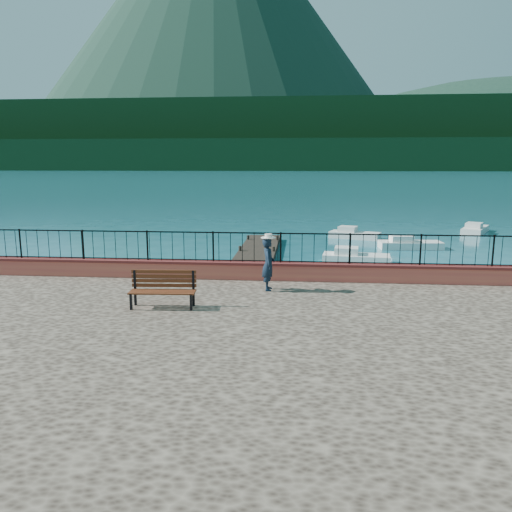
% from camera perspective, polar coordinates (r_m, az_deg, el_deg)
% --- Properties ---
extents(ground, '(2000.00, 2000.00, 0.00)m').
position_cam_1_polar(ground, '(13.11, 3.37, -11.64)').
color(ground, '#19596B').
rests_on(ground, ground).
extents(promenade, '(30.00, 20.00, 1.20)m').
position_cam_1_polar(promenade, '(7.54, 1.76, -24.83)').
color(promenade, '#332821').
rests_on(promenade, ground).
extents(parapet, '(28.00, 0.46, 0.58)m').
position_cam_1_polar(parapet, '(16.21, 3.87, -1.76)').
color(parapet, '#CB6549').
rests_on(parapet, promenade).
extents(railing, '(27.00, 0.05, 0.95)m').
position_cam_1_polar(railing, '(16.06, 3.90, 0.91)').
color(railing, black).
rests_on(railing, parapet).
extents(dock, '(2.00, 16.00, 0.30)m').
position_cam_1_polar(dock, '(24.72, -0.33, -0.57)').
color(dock, '#2D231C').
rests_on(dock, ground).
extents(far_forest, '(900.00, 60.00, 18.00)m').
position_cam_1_polar(far_forest, '(312.15, 5.26, 11.39)').
color(far_forest, black).
rests_on(far_forest, ground).
extents(foothills, '(900.00, 120.00, 44.00)m').
position_cam_1_polar(foothills, '(372.52, 5.30, 13.27)').
color(foothills, black).
rests_on(foothills, ground).
extents(volcano, '(560.00, 560.00, 380.00)m').
position_cam_1_polar(volcano, '(745.55, -4.67, 25.03)').
color(volcano, '#142D23').
rests_on(volcano, ground).
extents(companion_hill, '(448.00, 384.00, 180.00)m').
position_cam_1_polar(companion_hill, '(612.86, 26.59, 9.12)').
color(companion_hill, '#142D23').
rests_on(companion_hill, ground).
extents(park_bench, '(1.76, 0.67, 0.96)m').
position_cam_1_polar(park_bench, '(13.39, -10.59, -4.59)').
color(park_bench, black).
rests_on(park_bench, promenade).
extents(person, '(0.42, 0.60, 1.58)m').
position_cam_1_polar(person, '(14.83, 1.42, -0.94)').
color(person, black).
rests_on(person, promenade).
extents(hat, '(0.44, 0.44, 0.12)m').
position_cam_1_polar(hat, '(14.68, 1.43, 2.31)').
color(hat, white).
rests_on(hat, person).
extents(boat_0, '(3.94, 2.59, 0.80)m').
position_cam_1_polar(boat_0, '(20.20, -10.47, -2.58)').
color(boat_0, silver).
rests_on(boat_0, ground).
extents(boat_1, '(3.43, 1.72, 0.80)m').
position_cam_1_polar(boat_1, '(25.47, 11.39, 0.13)').
color(boat_1, white).
rests_on(boat_1, ground).
extents(boat_2, '(3.63, 1.52, 0.80)m').
position_cam_1_polar(boat_2, '(30.41, 17.24, 1.55)').
color(boat_2, white).
rests_on(boat_2, ground).
extents(boat_4, '(3.49, 2.34, 0.80)m').
position_cam_1_polar(boat_4, '(33.65, 11.23, 2.67)').
color(boat_4, silver).
rests_on(boat_4, ground).
extents(boat_5, '(2.83, 3.79, 0.80)m').
position_cam_1_polar(boat_5, '(38.89, 23.78, 3.03)').
color(boat_5, silver).
rests_on(boat_5, ground).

